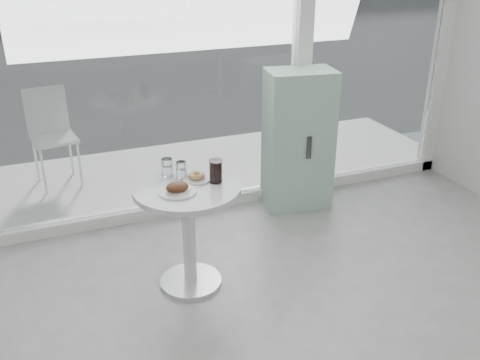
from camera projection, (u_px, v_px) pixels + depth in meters
name	position (u px, v px, depth m)	size (l,w,h in m)	color
storefront	(212.00, 14.00, 4.26)	(5.00, 0.14, 3.00)	white
main_table	(188.00, 216.00, 3.62)	(0.72, 0.72, 0.77)	white
patio_deck	(184.00, 171.00, 5.61)	(5.60, 1.60, 0.05)	white
street	(70.00, 20.00, 15.94)	(40.00, 24.00, 0.00)	#373737
mint_cabinet	(298.00, 140.00, 4.74)	(0.63, 0.47, 1.25)	#A1CEB5
patio_chair	(51.00, 130.00, 5.14)	(0.46, 0.46, 0.92)	white
plate_fritter	(178.00, 189.00, 3.43)	(0.24, 0.24, 0.07)	silver
plate_donut	(197.00, 177.00, 3.61)	(0.19, 0.19, 0.05)	silver
water_tumbler_a	(167.00, 168.00, 3.66)	(0.08, 0.08, 0.13)	white
water_tumbler_b	(181.00, 171.00, 3.63)	(0.07, 0.07, 0.12)	white
cola_glass	(216.00, 171.00, 3.55)	(0.09, 0.09, 0.16)	white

